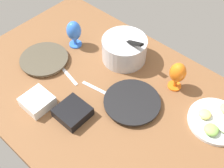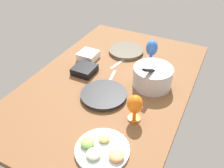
{
  "view_description": "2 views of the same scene",
  "coord_description": "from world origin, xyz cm",
  "px_view_note": "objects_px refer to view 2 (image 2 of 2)",
  "views": [
    {
      "loc": [
        65.31,
        -66.23,
        116.0
      ],
      "look_at": [
        1.98,
        4.09,
        4.41
      ],
      "focal_mm": 44.99,
      "sensor_mm": 36.0,
      "label": 1
    },
    {
      "loc": [
        117.59,
        60.07,
        98.52
      ],
      "look_at": [
        7.12,
        4.95,
        4.41
      ],
      "focal_mm": 38.7,
      "sensor_mm": 36.0,
      "label": 2
    }
  ],
  "objects_px": {
    "fruit_platter": "(102,149)",
    "dinner_plate_right": "(104,95)",
    "mixing_bowl": "(153,76)",
    "square_bowl_black": "(84,69)",
    "square_bowl_white": "(88,55)",
    "hurricane_glass_blue": "(152,49)",
    "hurricane_glass_orange": "(135,105)",
    "dinner_plate_left": "(126,51)"
  },
  "relations": [
    {
      "from": "square_bowl_white",
      "to": "hurricane_glass_blue",
      "type": "bearing_deg",
      "value": 113.78
    },
    {
      "from": "hurricane_glass_orange",
      "to": "mixing_bowl",
      "type": "bearing_deg",
      "value": -177.53
    },
    {
      "from": "hurricane_glass_orange",
      "to": "square_bowl_white",
      "type": "bearing_deg",
      "value": -128.17
    },
    {
      "from": "dinner_plate_right",
      "to": "fruit_platter",
      "type": "relative_size",
      "value": 1.07
    },
    {
      "from": "dinner_plate_left",
      "to": "mixing_bowl",
      "type": "relative_size",
      "value": 1.04
    },
    {
      "from": "square_bowl_white",
      "to": "mixing_bowl",
      "type": "bearing_deg",
      "value": 79.5
    },
    {
      "from": "hurricane_glass_orange",
      "to": "square_bowl_black",
      "type": "height_order",
      "value": "hurricane_glass_orange"
    },
    {
      "from": "hurricane_glass_blue",
      "to": "square_bowl_white",
      "type": "height_order",
      "value": "hurricane_glass_blue"
    },
    {
      "from": "dinner_plate_left",
      "to": "square_bowl_white",
      "type": "distance_m",
      "value": 0.32
    },
    {
      "from": "hurricane_glass_orange",
      "to": "square_bowl_white",
      "type": "height_order",
      "value": "hurricane_glass_orange"
    },
    {
      "from": "square_bowl_black",
      "to": "fruit_platter",
      "type": "bearing_deg",
      "value": 38.56
    },
    {
      "from": "dinner_plate_right",
      "to": "mixing_bowl",
      "type": "xyz_separation_m",
      "value": [
        -0.25,
        0.23,
        0.06
      ]
    },
    {
      "from": "hurricane_glass_blue",
      "to": "hurricane_glass_orange",
      "type": "distance_m",
      "value": 0.65
    },
    {
      "from": "fruit_platter",
      "to": "square_bowl_black",
      "type": "bearing_deg",
      "value": -141.44
    },
    {
      "from": "square_bowl_black",
      "to": "square_bowl_white",
      "type": "height_order",
      "value": "square_bowl_white"
    },
    {
      "from": "dinner_plate_left",
      "to": "mixing_bowl",
      "type": "xyz_separation_m",
      "value": [
        0.33,
        0.33,
        0.06
      ]
    },
    {
      "from": "square_bowl_white",
      "to": "dinner_plate_right",
      "type": "bearing_deg",
      "value": 42.54
    },
    {
      "from": "dinner_plate_right",
      "to": "mixing_bowl",
      "type": "height_order",
      "value": "mixing_bowl"
    },
    {
      "from": "dinner_plate_right",
      "to": "hurricane_glass_orange",
      "type": "relative_size",
      "value": 1.74
    },
    {
      "from": "mixing_bowl",
      "to": "hurricane_glass_blue",
      "type": "xyz_separation_m",
      "value": [
        -0.3,
        -0.11,
        0.03
      ]
    },
    {
      "from": "dinner_plate_right",
      "to": "square_bowl_black",
      "type": "bearing_deg",
      "value": -125.03
    },
    {
      "from": "mixing_bowl",
      "to": "square_bowl_white",
      "type": "height_order",
      "value": "mixing_bowl"
    },
    {
      "from": "square_bowl_black",
      "to": "square_bowl_white",
      "type": "distance_m",
      "value": 0.19
    },
    {
      "from": "fruit_platter",
      "to": "dinner_plate_right",
      "type": "bearing_deg",
      "value": -153.24
    },
    {
      "from": "dinner_plate_right",
      "to": "fruit_platter",
      "type": "height_order",
      "value": "fruit_platter"
    },
    {
      "from": "square_bowl_black",
      "to": "square_bowl_white",
      "type": "bearing_deg",
      "value": -157.14
    },
    {
      "from": "hurricane_glass_blue",
      "to": "hurricane_glass_orange",
      "type": "height_order",
      "value": "hurricane_glass_blue"
    },
    {
      "from": "fruit_platter",
      "to": "square_bowl_white",
      "type": "bearing_deg",
      "value": -144.82
    },
    {
      "from": "hurricane_glass_blue",
      "to": "square_bowl_white",
      "type": "distance_m",
      "value": 0.49
    },
    {
      "from": "dinner_plate_right",
      "to": "square_bowl_black",
      "type": "relative_size",
      "value": 1.94
    },
    {
      "from": "hurricane_glass_orange",
      "to": "square_bowl_black",
      "type": "distance_m",
      "value": 0.57
    },
    {
      "from": "dinner_plate_left",
      "to": "square_bowl_white",
      "type": "bearing_deg",
      "value": -44.74
    },
    {
      "from": "hurricane_glass_blue",
      "to": "square_bowl_black",
      "type": "height_order",
      "value": "hurricane_glass_blue"
    },
    {
      "from": "dinner_plate_right",
      "to": "hurricane_glass_orange",
      "type": "xyz_separation_m",
      "value": [
        0.09,
        0.24,
        0.09
      ]
    },
    {
      "from": "dinner_plate_left",
      "to": "square_bowl_white",
      "type": "relative_size",
      "value": 2.01
    },
    {
      "from": "square_bowl_black",
      "to": "mixing_bowl",
      "type": "bearing_deg",
      "value": 99.02
    },
    {
      "from": "mixing_bowl",
      "to": "square_bowl_white",
      "type": "xyz_separation_m",
      "value": [
        -0.1,
        -0.55,
        -0.04
      ]
    },
    {
      "from": "dinner_plate_right",
      "to": "mixing_bowl",
      "type": "bearing_deg",
      "value": 137.31
    },
    {
      "from": "hurricane_glass_orange",
      "to": "hurricane_glass_blue",
      "type": "bearing_deg",
      "value": -168.89
    },
    {
      "from": "mixing_bowl",
      "to": "fruit_platter",
      "type": "xyz_separation_m",
      "value": [
        0.62,
        -0.04,
        -0.06
      ]
    },
    {
      "from": "dinner_plate_left",
      "to": "square_bowl_white",
      "type": "xyz_separation_m",
      "value": [
        0.22,
        -0.22,
        0.02
      ]
    },
    {
      "from": "hurricane_glass_blue",
      "to": "square_bowl_black",
      "type": "distance_m",
      "value": 0.53
    }
  ]
}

